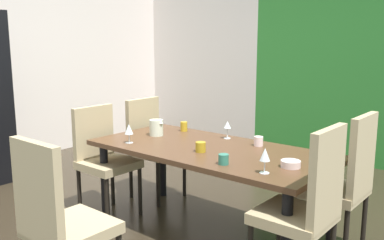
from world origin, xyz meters
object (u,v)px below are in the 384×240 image
serving_bowl_rear (291,164)px  cup_near_shelf (201,147)px  wine_glass_right (227,125)px  chair_left_near (103,154)px  chair_head_near (58,218)px  pitcher_west (156,128)px  chair_right_far (344,179)px  cup_left (258,141)px  cup_north (223,159)px  chair_right_near (307,204)px  dining_table (210,157)px  wine_glass_near_window (265,155)px  chair_left_far (152,142)px  cup_east (184,126)px  wine_glass_front (129,130)px

serving_bowl_rear → cup_near_shelf: 0.72m
wine_glass_right → chair_left_near: bearing=-143.6°
chair_head_near → wine_glass_right: bearing=91.7°
pitcher_west → chair_left_near: bearing=-133.5°
chair_right_far → cup_left: 0.73m
cup_north → cup_left: bearing=98.0°
chair_right_near → cup_north: 0.64m
dining_table → chair_head_near: 1.39m
chair_left_near → wine_glass_near_window: 1.67m
chair_left_far → cup_east: chair_left_far is taller
chair_right_near → chair_head_near: bearing=137.0°
cup_east → dining_table: bearing=-31.0°
chair_left_near → cup_north: chair_left_near is taller
pitcher_west → chair_right_far: bearing=9.4°
chair_left_far → serving_bowl_rear: (1.71, -0.39, 0.18)m
chair_right_far → serving_bowl_rear: 0.48m
dining_table → cup_near_shelf: 0.19m
dining_table → chair_right_far: (0.98, 0.31, -0.06)m
chair_left_near → chair_left_far: bearing=-180.0°
chair_head_near → cup_near_shelf: chair_head_near is taller
wine_glass_near_window → wine_glass_front: (-1.29, 0.00, -0.01)m
chair_head_near → cup_near_shelf: 1.24m
chair_left_far → wine_glass_right: (0.89, 0.04, 0.28)m
chair_head_near → wine_glass_right: size_ratio=6.69×
pitcher_west → chair_right_near: bearing=-12.2°
cup_left → cup_near_shelf: 0.51m
dining_table → chair_right_far: bearing=17.5°
serving_bowl_rear → chair_head_near: bearing=-120.5°
dining_table → cup_east: cup_east is taller
dining_table → wine_glass_right: size_ratio=12.57×
chair_head_near → chair_left_near: size_ratio=1.06×
chair_left_near → cup_east: 0.79m
wine_glass_front → chair_left_far: bearing=120.0°
wine_glass_right → wine_glass_front: bearing=-129.5°
wine_glass_near_window → cup_near_shelf: size_ratio=2.13×
wine_glass_near_window → pitcher_west: (-1.31, 0.35, -0.05)m
chair_right_near → pitcher_west: bearing=77.8°
wine_glass_front → wine_glass_right: (0.54, 0.65, 0.00)m
serving_bowl_rear → cup_left: bearing=141.8°
wine_glass_near_window → wine_glass_right: wine_glass_near_window is taller
wine_glass_near_window → wine_glass_front: wine_glass_near_window is taller
chair_head_near → pitcher_west: bearing=113.2°
chair_head_near → cup_east: (-0.55, 1.73, 0.18)m
chair_right_near → wine_glass_near_window: bearing=89.5°
cup_east → cup_left: cup_east is taller
dining_table → chair_right_near: size_ratio=1.83×
chair_head_near → wine_glass_near_window: size_ratio=6.18×
chair_right_near → wine_glass_front: chair_right_near is taller
chair_left_near → wine_glass_right: 1.14m
chair_left_far → wine_glass_front: 0.76m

